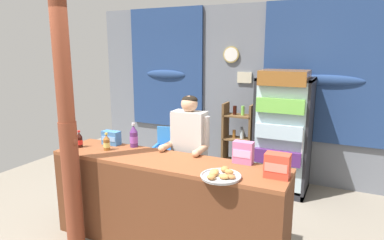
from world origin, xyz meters
name	(u,v)px	position (x,y,z in m)	size (l,w,h in m)	color
ground_plane	(193,213)	(0.00, 1.12, 0.00)	(7.31, 7.31, 0.00)	gray
back_wall_curtained	(239,89)	(0.03, 2.86, 1.46)	(5.31, 0.22, 2.82)	slate
stall_counter	(160,198)	(0.03, 0.25, 0.60)	(2.57, 0.60, 0.98)	brown
timber_post	(67,127)	(-0.86, -0.07, 1.33)	(0.20, 0.18, 2.77)	brown
drink_fridge	(283,126)	(0.88, 2.34, 1.01)	(0.77, 0.75, 1.83)	#232328
bottle_shelf_rack	(238,141)	(0.16, 2.48, 0.66)	(0.48, 0.28, 1.27)	brown
plastic_lawn_chair	(168,151)	(-0.88, 2.01, 0.49)	(0.52, 0.52, 0.86)	#3884D6
shopkeeper	(189,146)	(0.08, 0.84, 1.01)	(0.50, 0.42, 1.60)	#28282D
soda_bottle_grape_soda	(134,137)	(-0.52, 0.60, 1.11)	(0.09, 0.09, 0.29)	#56286B
soda_bottle_iced_tea	(107,143)	(-0.73, 0.36, 1.07)	(0.07, 0.07, 0.20)	brown
soda_bottle_cola	(79,140)	(-1.09, 0.31, 1.07)	(0.07, 0.07, 0.20)	black
snack_box_wafer	(243,152)	(0.80, 0.60, 1.10)	(0.20, 0.11, 0.22)	#B76699
snack_box_crackers	(277,166)	(1.19, 0.36, 1.10)	(0.22, 0.14, 0.22)	#E5422D
snack_box_biscuit	(111,138)	(-0.83, 0.57, 1.07)	(0.22, 0.11, 0.16)	#3D75B7
pastry_tray	(221,175)	(0.74, 0.13, 1.01)	(0.37, 0.37, 0.07)	#BCBCC1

